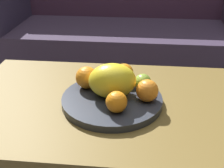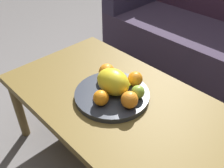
{
  "view_description": "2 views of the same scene",
  "coord_description": "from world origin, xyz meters",
  "px_view_note": "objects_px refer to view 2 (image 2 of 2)",
  "views": [
    {
      "loc": [
        0.05,
        -0.87,
        0.97
      ],
      "look_at": [
        -0.03,
        -0.01,
        0.52
      ],
      "focal_mm": 46.46,
      "sensor_mm": 36.0,
      "label": 1
    },
    {
      "loc": [
        0.61,
        -0.63,
        1.2
      ],
      "look_at": [
        -0.03,
        -0.01,
        0.52
      ],
      "focal_mm": 40.21,
      "sensor_mm": 36.0,
      "label": 2
    }
  ],
  "objects_px": {
    "melon_large_front": "(113,82)",
    "banana_bunch": "(116,80)",
    "couch": "(216,41)",
    "orange_back": "(107,72)",
    "coffee_table": "(119,106)",
    "fruit_bowl": "(112,95)",
    "orange_right": "(136,79)",
    "orange_front": "(101,98)",
    "orange_left": "(130,100)",
    "apple_front": "(138,92)"
  },
  "relations": [
    {
      "from": "apple_front",
      "to": "banana_bunch",
      "type": "xyz_separation_m",
      "value": [
        -0.13,
        -0.01,
        -0.0
      ]
    },
    {
      "from": "fruit_bowl",
      "to": "banana_bunch",
      "type": "relative_size",
      "value": 2.02
    },
    {
      "from": "coffee_table",
      "to": "fruit_bowl",
      "type": "height_order",
      "value": "fruit_bowl"
    },
    {
      "from": "orange_front",
      "to": "orange_back",
      "type": "bearing_deg",
      "value": 129.3
    },
    {
      "from": "orange_right",
      "to": "orange_back",
      "type": "xyz_separation_m",
      "value": [
        -0.14,
        -0.06,
        0.0
      ]
    },
    {
      "from": "couch",
      "to": "apple_front",
      "type": "distance_m",
      "value": 1.11
    },
    {
      "from": "fruit_bowl",
      "to": "orange_right",
      "type": "xyz_separation_m",
      "value": [
        0.04,
        0.12,
        0.05
      ]
    },
    {
      "from": "orange_left",
      "to": "apple_front",
      "type": "relative_size",
      "value": 1.22
    },
    {
      "from": "apple_front",
      "to": "banana_bunch",
      "type": "height_order",
      "value": "same"
    },
    {
      "from": "coffee_table",
      "to": "fruit_bowl",
      "type": "xyz_separation_m",
      "value": [
        -0.03,
        -0.01,
        0.06
      ]
    },
    {
      "from": "coffee_table",
      "to": "couch",
      "type": "xyz_separation_m",
      "value": [
        -0.08,
        1.13,
        -0.09
      ]
    },
    {
      "from": "coffee_table",
      "to": "orange_front",
      "type": "height_order",
      "value": "orange_front"
    },
    {
      "from": "orange_front",
      "to": "couch",
      "type": "bearing_deg",
      "value": 93.06
    },
    {
      "from": "fruit_bowl",
      "to": "orange_left",
      "type": "xyz_separation_m",
      "value": [
        0.12,
        -0.01,
        0.05
      ]
    },
    {
      "from": "couch",
      "to": "orange_left",
      "type": "bearing_deg",
      "value": -82.03
    },
    {
      "from": "apple_front",
      "to": "banana_bunch",
      "type": "distance_m",
      "value": 0.13
    },
    {
      "from": "banana_bunch",
      "to": "orange_front",
      "type": "bearing_deg",
      "value": -70.43
    },
    {
      "from": "coffee_table",
      "to": "orange_left",
      "type": "distance_m",
      "value": 0.14
    },
    {
      "from": "coffee_table",
      "to": "apple_front",
      "type": "distance_m",
      "value": 0.13
    },
    {
      "from": "coffee_table",
      "to": "orange_front",
      "type": "xyz_separation_m",
      "value": [
        -0.01,
        -0.1,
        0.11
      ]
    },
    {
      "from": "orange_left",
      "to": "orange_back",
      "type": "relative_size",
      "value": 0.93
    },
    {
      "from": "melon_large_front",
      "to": "banana_bunch",
      "type": "relative_size",
      "value": 0.94
    },
    {
      "from": "coffee_table",
      "to": "fruit_bowl",
      "type": "bearing_deg",
      "value": -160.17
    },
    {
      "from": "orange_right",
      "to": "orange_back",
      "type": "distance_m",
      "value": 0.15
    },
    {
      "from": "couch",
      "to": "orange_back",
      "type": "distance_m",
      "value": 1.1
    },
    {
      "from": "melon_large_front",
      "to": "banana_bunch",
      "type": "height_order",
      "value": "melon_large_front"
    },
    {
      "from": "banana_bunch",
      "to": "couch",
      "type": "bearing_deg",
      "value": 90.81
    },
    {
      "from": "orange_front",
      "to": "apple_front",
      "type": "xyz_separation_m",
      "value": [
        0.08,
        0.15,
        -0.0
      ]
    },
    {
      "from": "fruit_bowl",
      "to": "coffee_table",
      "type": "bearing_deg",
      "value": 19.83
    },
    {
      "from": "fruit_bowl",
      "to": "melon_large_front",
      "type": "distance_m",
      "value": 0.07
    },
    {
      "from": "couch",
      "to": "orange_left",
      "type": "distance_m",
      "value": 1.18
    },
    {
      "from": "couch",
      "to": "orange_back",
      "type": "bearing_deg",
      "value": -92.88
    },
    {
      "from": "orange_right",
      "to": "banana_bunch",
      "type": "height_order",
      "value": "orange_right"
    },
    {
      "from": "orange_right",
      "to": "fruit_bowl",
      "type": "bearing_deg",
      "value": -107.66
    },
    {
      "from": "orange_left",
      "to": "banana_bunch",
      "type": "distance_m",
      "value": 0.16
    },
    {
      "from": "fruit_bowl",
      "to": "orange_right",
      "type": "distance_m",
      "value": 0.13
    },
    {
      "from": "fruit_bowl",
      "to": "couch",
      "type": "bearing_deg",
      "value": 92.15
    },
    {
      "from": "orange_left",
      "to": "banana_bunch",
      "type": "xyz_separation_m",
      "value": [
        -0.15,
        0.06,
        -0.01
      ]
    },
    {
      "from": "fruit_bowl",
      "to": "orange_back",
      "type": "xyz_separation_m",
      "value": [
        -0.1,
        0.06,
        0.05
      ]
    },
    {
      "from": "orange_left",
      "to": "melon_large_front",
      "type": "bearing_deg",
      "value": 171.79
    },
    {
      "from": "orange_back",
      "to": "orange_left",
      "type": "bearing_deg",
      "value": -18.02
    },
    {
      "from": "coffee_table",
      "to": "apple_front",
      "type": "xyz_separation_m",
      "value": [
        0.07,
        0.05,
        0.1
      ]
    },
    {
      "from": "fruit_bowl",
      "to": "orange_left",
      "type": "height_order",
      "value": "orange_left"
    },
    {
      "from": "melon_large_front",
      "to": "banana_bunch",
      "type": "bearing_deg",
      "value": 120.44
    },
    {
      "from": "melon_large_front",
      "to": "orange_left",
      "type": "relative_size",
      "value": 2.15
    },
    {
      "from": "couch",
      "to": "orange_right",
      "type": "bearing_deg",
      "value": -85.48
    },
    {
      "from": "orange_left",
      "to": "fruit_bowl",
      "type": "bearing_deg",
      "value": 174.55
    },
    {
      "from": "orange_front",
      "to": "apple_front",
      "type": "relative_size",
      "value": 1.12
    },
    {
      "from": "fruit_bowl",
      "to": "orange_back",
      "type": "bearing_deg",
      "value": 148.8
    },
    {
      "from": "couch",
      "to": "orange_front",
      "type": "height_order",
      "value": "couch"
    }
  ]
}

